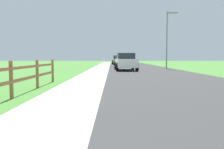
# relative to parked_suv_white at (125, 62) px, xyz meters

# --- Properties ---
(ground_plane) EXTENTS (120.00, 120.00, 0.00)m
(ground_plane) POSITION_rel_parked_suv_white_xyz_m (-1.62, 2.38, -0.81)
(ground_plane) COLOR #467F33
(road_asphalt) EXTENTS (7.00, 66.00, 0.01)m
(road_asphalt) POSITION_rel_parked_suv_white_xyz_m (1.88, 4.38, -0.81)
(road_asphalt) COLOR #343434
(road_asphalt) RESTS_ON ground
(curb_concrete) EXTENTS (6.00, 66.00, 0.01)m
(curb_concrete) POSITION_rel_parked_suv_white_xyz_m (-4.62, 4.38, -0.81)
(curb_concrete) COLOR #B5B5A5
(curb_concrete) RESTS_ON ground
(grass_verge) EXTENTS (5.00, 66.00, 0.00)m
(grass_verge) POSITION_rel_parked_suv_white_xyz_m (-6.12, 4.38, -0.81)
(grass_verge) COLOR #467F33
(grass_verge) RESTS_ON ground
(parked_suv_white) EXTENTS (2.12, 4.71, 1.62)m
(parked_suv_white) POSITION_rel_parked_suv_white_xyz_m (0.00, 0.00, 0.00)
(parked_suv_white) COLOR white
(parked_suv_white) RESTS_ON ground
(parked_car_blue) EXTENTS (2.17, 4.61, 1.50)m
(parked_car_blue) POSITION_rel_parked_suv_white_xyz_m (0.08, 9.60, -0.03)
(parked_car_blue) COLOR navy
(parked_car_blue) RESTS_ON ground
(parked_car_beige) EXTENTS (2.18, 4.39, 1.59)m
(parked_car_beige) POSITION_rel_parked_suv_white_xyz_m (-0.23, 19.49, -0.03)
(parked_car_beige) COLOR #C6B793
(parked_car_beige) RESTS_ON ground
(street_lamp) EXTENTS (1.17, 0.20, 6.04)m
(street_lamp) POSITION_rel_parked_suv_white_xyz_m (4.64, 2.74, 2.80)
(street_lamp) COLOR gray
(street_lamp) RESTS_ON ground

